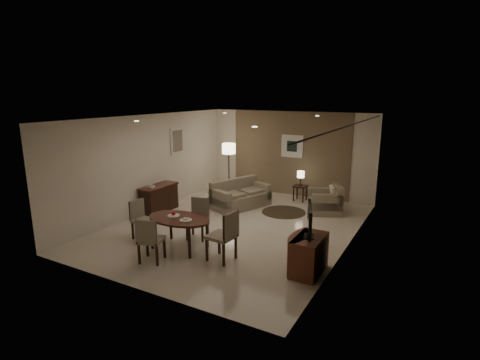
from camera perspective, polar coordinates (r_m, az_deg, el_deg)
The scene contains 31 objects.
room_shell at distance 9.44m, azimuth 0.59°, elevation 1.43°, with size 5.50×7.00×2.70m.
taupe_accent at distance 12.19m, azimuth 7.51°, elevation 4.01°, with size 3.96×0.03×2.70m, color #7A644C.
curtain_wall at distance 8.15m, azimuth 16.01°, elevation -1.20°, with size 0.08×6.70×2.58m, color beige, non-canonical shape.
curtain_rod at distance 7.94m, azimuth 16.62°, elevation 8.07°, with size 0.03×0.03×6.80m, color black.
art_back_frame at distance 12.10m, azimuth 7.94°, elevation 5.12°, with size 0.72×0.03×0.72m, color silver.
art_back_canvas at distance 12.08m, azimuth 7.92°, elevation 5.11°, with size 0.34×0.01×0.34m, color black.
art_left_frame at distance 11.50m, azimuth -9.54°, elevation 5.90°, with size 0.03×0.60×0.80m, color silver.
art_left_canvas at distance 11.49m, azimuth -9.49°, elevation 5.90°, with size 0.01×0.46×0.64m, color gray.
downlight_nl at distance 8.30m, azimuth -15.49°, elevation 8.65°, with size 0.10×0.10×0.01m, color white.
downlight_nr at distance 6.66m, azimuth 2.24°, elevation 8.10°, with size 0.10×0.10×0.01m, color white.
downlight_fl at distance 11.16m, azimuth -2.35°, elevation 10.16°, with size 0.10×0.10×0.01m, color white.
downlight_fr at distance 10.00m, azimuth 11.69°, elevation 9.55°, with size 0.10×0.10×0.01m, color white.
console_desk at distance 10.74m, azimuth -12.25°, elevation -2.77°, with size 0.48×1.20×0.75m, color #471F16, non-canonical shape.
telephone at distance 10.42m, azimuth -13.44°, elevation -0.91°, with size 0.20×0.14×0.09m, color white, non-canonical shape.
tv_cabinet at distance 7.16m, azimuth 10.48°, elevation -11.14°, with size 0.48×0.90×0.70m, color brown, non-canonical shape.
flat_tv at distance 6.92m, azimuth 10.55°, elevation -6.05°, with size 0.06×0.88×0.60m, color black, non-canonical shape.
dining_table at distance 8.20m, azimuth -9.20°, elevation -7.97°, with size 1.45×0.90×0.68m, color #471F16, non-canonical shape.
chair_near at distance 7.65m, azimuth -13.36°, elevation -8.77°, with size 0.45×0.45×0.92m, color gray, non-canonical shape.
chair_far at distance 8.62m, azimuth -6.53°, elevation -5.96°, with size 0.44×0.44×0.92m, color gray, non-canonical shape.
chair_left at distance 8.84m, azimuth -14.50°, elevation -5.92°, with size 0.43×0.43×0.89m, color gray, non-canonical shape.
chair_right at distance 7.49m, azimuth -2.88°, elevation -8.45°, with size 0.50×0.50×1.03m, color gray, non-canonical shape.
plate_a at distance 8.22m, azimuth -10.07°, elevation -5.37°, with size 0.26×0.26×0.02m, color white.
plate_b at distance 7.91m, azimuth -8.25°, elevation -6.04°, with size 0.26×0.26×0.02m, color white.
fruit_apple at distance 8.21m, azimuth -10.08°, elevation -5.01°, with size 0.09×0.09×0.09m, color #A11712.
napkin at distance 7.91m, azimuth -8.26°, elevation -5.89°, with size 0.12×0.08×0.03m, color white.
round_rug at distance 10.60m, azimuth 6.68°, elevation -4.86°, with size 1.22×1.22×0.01m, color #433726.
sofa at distance 10.88m, azimuth 0.14°, elevation -2.14°, with size 0.85×1.69×0.80m, color gray, non-canonical shape.
armchair at distance 10.68m, azimuth 12.85°, elevation -2.80°, with size 0.89×0.84×0.79m, color gray, non-canonical shape.
side_table at distance 11.70m, azimuth 9.14°, elevation -1.98°, with size 0.38×0.38×0.49m, color black, non-canonical shape.
table_lamp at distance 11.58m, azimuth 9.23°, elevation 0.38°, with size 0.22×0.22×0.50m, color #FFEAC1, non-canonical shape.
floor_lamp at distance 12.10m, azimuth -1.70°, elevation 1.61°, with size 0.43×0.43×1.69m, color #FFE5B7, non-canonical shape.
Camera 1 is at (4.38, -7.73, 3.28)m, focal length 28.00 mm.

